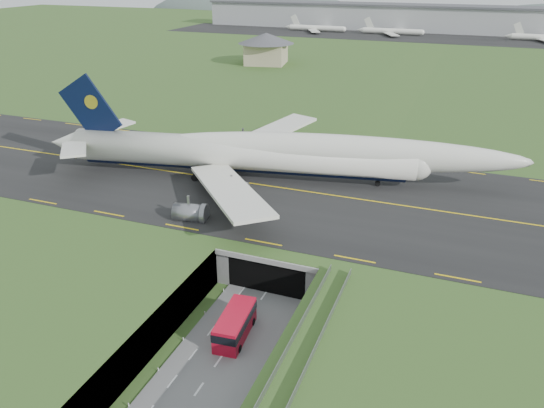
% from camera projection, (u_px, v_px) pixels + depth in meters
% --- Properties ---
extents(ground, '(900.00, 900.00, 0.00)m').
position_uv_depth(ground, '(245.00, 325.00, 71.63)').
color(ground, '#385B24').
rests_on(ground, ground).
extents(airfield_deck, '(800.00, 800.00, 6.00)m').
position_uv_depth(airfield_deck, '(244.00, 306.00, 70.38)').
color(airfield_deck, gray).
rests_on(airfield_deck, ground).
extents(trench_road, '(12.00, 75.00, 0.20)m').
position_uv_depth(trench_road, '(220.00, 359.00, 65.21)').
color(trench_road, slate).
rests_on(trench_road, ground).
extents(taxiway, '(800.00, 44.00, 0.18)m').
position_uv_depth(taxiway, '(316.00, 193.00, 97.15)').
color(taxiway, black).
rests_on(taxiway, airfield_deck).
extents(tunnel_portal, '(17.00, 22.30, 6.00)m').
position_uv_depth(tunnel_portal, '(286.00, 247.00, 84.45)').
color(tunnel_portal, gray).
rests_on(tunnel_portal, ground).
extents(jumbo_jet, '(92.48, 59.17, 19.92)m').
position_uv_depth(jumbo_jet, '(273.00, 154.00, 101.17)').
color(jumbo_jet, white).
rests_on(jumbo_jet, ground).
extents(shuttle_tram, '(4.03, 8.93, 3.51)m').
position_uv_depth(shuttle_tram, '(235.00, 325.00, 68.54)').
color(shuttle_tram, red).
rests_on(shuttle_tram, ground).
extents(service_building, '(26.69, 26.69, 12.56)m').
position_uv_depth(service_building, '(266.00, 46.00, 218.86)').
color(service_building, tan).
rests_on(service_building, ground).
extents(cargo_terminal, '(320.00, 67.00, 15.60)m').
position_uv_depth(cargo_terminal, '(442.00, 19.00, 320.41)').
color(cargo_terminal, '#B2B2B2').
rests_on(cargo_terminal, ground).
extents(distant_hills, '(700.00, 91.00, 60.00)m').
position_uv_depth(distant_hills, '(538.00, 31.00, 417.92)').
color(distant_hills, '#546561').
rests_on(distant_hills, ground).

